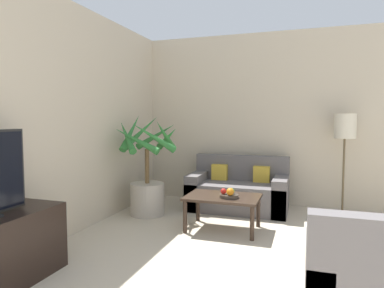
# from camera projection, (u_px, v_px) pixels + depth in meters

# --- Properties ---
(wall_back) EXTENTS (7.70, 0.06, 2.70)m
(wall_back) POSITION_uv_depth(u_px,v_px,m) (341.00, 119.00, 5.07)
(wall_back) COLOR beige
(wall_back) RESTS_ON ground_plane
(wall_left) EXTENTS (0.06, 7.44, 2.70)m
(wall_left) POSITION_uv_depth(u_px,v_px,m) (20.00, 120.00, 3.26)
(wall_left) COLOR beige
(wall_left) RESTS_ON ground_plane
(potted_palm) EXTENTS (0.94, 0.95, 1.44)m
(potted_palm) POSITION_uv_depth(u_px,v_px,m) (147.00, 177.00, 4.81)
(potted_palm) COLOR #ADA393
(potted_palm) RESTS_ON ground_plane
(sofa_loveseat) EXTENTS (1.44, 0.77, 0.79)m
(sofa_loveseat) POSITION_uv_depth(u_px,v_px,m) (238.00, 191.00, 5.11)
(sofa_loveseat) COLOR #605B5B
(sofa_loveseat) RESTS_ON ground_plane
(floor_lamp) EXTENTS (0.29, 0.29, 1.43)m
(floor_lamp) POSITION_uv_depth(u_px,v_px,m) (345.00, 132.00, 4.78)
(floor_lamp) COLOR brown
(floor_lamp) RESTS_ON ground_plane
(coffee_table) EXTENTS (0.89, 0.60, 0.42)m
(coffee_table) POSITION_uv_depth(u_px,v_px,m) (223.00, 200.00, 4.16)
(coffee_table) COLOR #38281E
(coffee_table) RESTS_ON ground_plane
(fruit_bowl) EXTENTS (0.22, 0.22, 0.04)m
(fruit_bowl) POSITION_uv_depth(u_px,v_px,m) (229.00, 196.00, 4.06)
(fruit_bowl) COLOR #42382D
(fruit_bowl) RESTS_ON coffee_table
(apple_red) EXTENTS (0.07, 0.07, 0.07)m
(apple_red) POSITION_uv_depth(u_px,v_px,m) (223.00, 191.00, 4.07)
(apple_red) COLOR red
(apple_red) RESTS_ON fruit_bowl
(apple_green) EXTENTS (0.07, 0.07, 0.07)m
(apple_green) POSITION_uv_depth(u_px,v_px,m) (232.00, 191.00, 4.08)
(apple_green) COLOR olive
(apple_green) RESTS_ON fruit_bowl
(orange_fruit) EXTENTS (0.09, 0.09, 0.09)m
(orange_fruit) POSITION_uv_depth(u_px,v_px,m) (230.00, 192.00, 3.99)
(orange_fruit) COLOR orange
(orange_fruit) RESTS_ON fruit_bowl
(ottoman) EXTENTS (0.61, 0.48, 0.34)m
(ottoman) POSITION_uv_depth(u_px,v_px,m) (353.00, 257.00, 2.94)
(ottoman) COLOR #605B5B
(ottoman) RESTS_ON ground_plane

